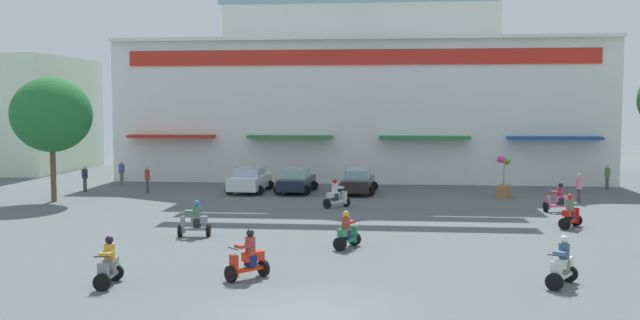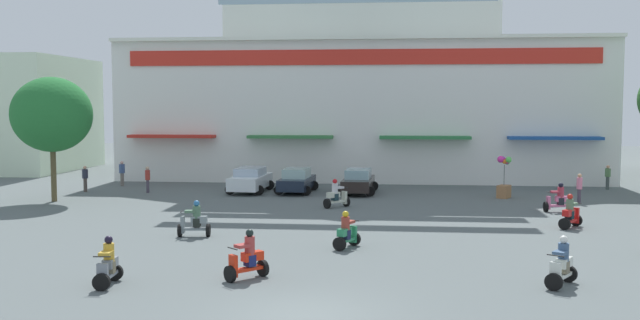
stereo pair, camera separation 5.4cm
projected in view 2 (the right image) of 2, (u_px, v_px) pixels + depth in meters
The scene contains 20 objects.
ground_plane at pixel (340, 227), 31.02m from camera, with size 128.00×128.00×0.00m, color #575F5F.
colonial_building at pixel (362, 61), 53.07m from camera, with size 34.69×16.30×21.07m.
plaza_tree_0 at pixel (52, 115), 38.95m from camera, with size 4.45×4.28×7.00m.
parked_car_0 at pixel (250, 180), 43.46m from camera, with size 2.58×4.60×1.54m.
parked_car_1 at pixel (297, 180), 43.23m from camera, with size 2.47×4.30×1.51m.
parked_car_2 at pixel (358, 181), 42.88m from camera, with size 2.44×4.58×1.50m.
scooter_rider_0 at pixel (347, 233), 26.49m from camera, with size 1.03×1.41×1.45m.
scooter_rider_1 at pixel (559, 200), 35.44m from camera, with size 1.41×0.65×1.50m.
scooter_rider_3 at pixel (194, 221), 28.84m from camera, with size 1.36×0.67×1.51m.
scooter_rider_5 at pixel (570, 214), 30.83m from camera, with size 1.26×1.45×1.54m.
scooter_rider_6 at pixel (247, 259), 21.81m from camera, with size 1.33×1.35×1.57m.
scooter_rider_7 at pixel (562, 266), 20.95m from camera, with size 1.20×1.47×1.53m.
scooter_rider_8 at pixel (336, 196), 36.95m from camera, with size 1.41×1.36×1.54m.
scooter_rider_9 at pixel (108, 266), 21.04m from camera, with size 0.61×1.36×1.50m.
pedestrian_0 at pixel (122, 172), 46.74m from camera, with size 0.47×0.47×1.67m.
pedestrian_1 at pixel (148, 177), 43.15m from camera, with size 0.42×0.42×1.64m.
pedestrian_2 at pixel (579, 186), 38.50m from camera, with size 0.37×0.37×1.65m.
pedestrian_3 at pixel (608, 176), 44.75m from camera, with size 0.35×0.35×1.58m.
pedestrian_4 at pixel (85, 177), 43.55m from camera, with size 0.48×0.48×1.63m.
balloon_vendor_cart at pixel (504, 179), 40.68m from camera, with size 0.95×1.08×2.48m.
Camera 2 is at (2.18, -17.62, 5.47)m, focal length 39.18 mm.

